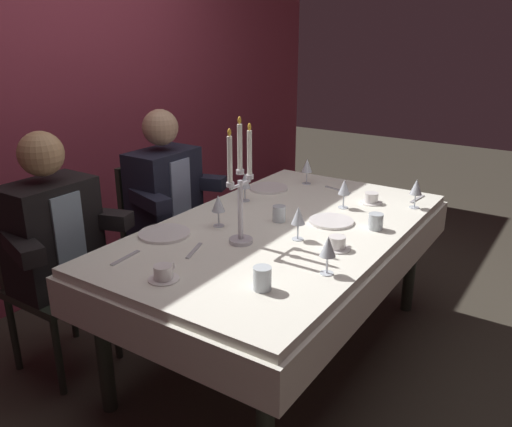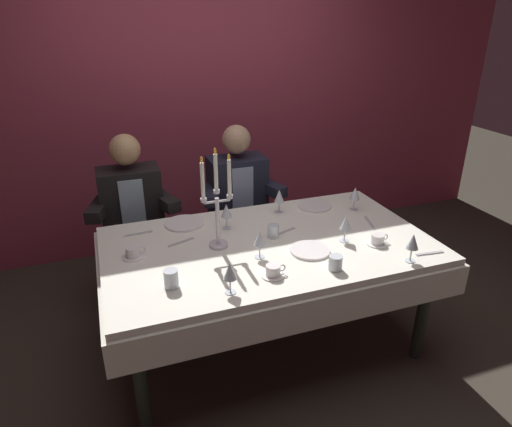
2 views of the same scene
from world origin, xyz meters
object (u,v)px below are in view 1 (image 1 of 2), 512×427
Objects in this scene: wine_glass_5 at (416,188)px; water_tumbler_1 at (279,214)px; dining_table at (282,247)px; coffee_cup_1 at (337,243)px; water_tumbler_2 at (376,221)px; seated_diner_0 at (52,234)px; wine_glass_3 at (344,188)px; dinner_plate_0 at (164,234)px; wine_glass_6 at (245,182)px; wine_glass_0 at (218,204)px; water_tumbler_0 at (262,278)px; coffee_cup_0 at (164,273)px; wine_glass_1 at (298,217)px; wine_glass_4 at (307,166)px; coffee_cup_2 at (371,198)px; dinner_plate_2 at (331,221)px; candelabra at (240,193)px; seated_diner_1 at (164,193)px; wine_glass_2 at (328,248)px; dinner_plate_1 at (268,188)px.

wine_glass_5 is 2.00× the size of water_tumbler_1.
dining_table is 0.40m from coffee_cup_1.
water_tumbler_2 is 0.06× the size of seated_diner_0.
seated_diner_0 reaches higher than wine_glass_3.
wine_glass_3 is (0.84, -0.55, 0.11)m from dinner_plate_0.
coffee_cup_1 reaches higher than dining_table.
water_tumbler_2 is at bearing -69.78° from water_tumbler_1.
water_tumbler_1 reaches higher than dining_table.
wine_glass_0 is at bearing -163.65° from wine_glass_6.
water_tumbler_0 reaches higher than coffee_cup_0.
wine_glass_1 is 0.63m from wine_glass_6.
wine_glass_6 reaches higher than water_tumbler_2.
wine_glass_0 and wine_glass_4 have the same top height.
coffee_cup_2 is at bearing -32.83° from dinner_plate_0.
dinner_plate_2 is 0.55m from wine_glass_5.
dinner_plate_2 is at bearing -26.59° from candelabra.
candelabra is 1.07m from wine_glass_5.
wine_glass_6 reaches higher than water_tumbler_1.
water_tumbler_0 is at bearing -121.22° from seated_diner_1.
wine_glass_4 is 1.24× the size of coffee_cup_2.
wine_glass_1 is 1.00× the size of wine_glass_4.
water_tumbler_1 reaches higher than water_tumbler_2.
water_tumbler_0 is 1.36m from seated_diner_1.
coffee_cup_2 is at bearing 24.51° from water_tumbler_2.
wine_glass_2 is 1.77× the size of water_tumbler_0.
water_tumbler_2 is at bearing -127.97° from wine_glass_3.
wine_glass_2 is at bearing -86.32° from dinner_plate_0.
dinner_plate_2 is 0.81m from water_tumbler_0.
wine_glass_6 is at bearing 111.19° from wine_glass_3.
candelabra reaches higher than water_tumbler_2.
wine_glass_0 is 1.00× the size of wine_glass_5.
coffee_cup_0 is at bearing 177.07° from water_tumbler_1.
water_tumbler_1 is 0.43m from coffee_cup_1.
dinner_plate_1 is (0.78, 0.34, -0.23)m from candelabra.
dinner_plate_1 is at bearing 50.92° from coffee_cup_1.
wine_glass_3 is at bearing 20.03° from wine_glass_2.
seated_diner_0 reaches higher than water_tumbler_2.
dinner_plate_0 is at bearing 109.31° from candelabra.
dinner_plate_1 is (0.49, 0.39, 0.13)m from dining_table.
dinner_plate_2 is 2.46× the size of water_tumbler_0.
seated_diner_1 is at bearing 95.76° from water_tumbler_2.
wine_glass_3 is 0.43m from water_tumbler_1.
seated_diner_0 is at bearing 94.06° from water_tumbler_0.
wine_glass_5 is at bearing -22.73° from wine_glass_1.
seated_diner_1 is at bearing 58.78° from water_tumbler_0.
dinner_plate_0 is at bearing 147.17° from coffee_cup_2.
wine_glass_1 is 1.00× the size of wine_glass_2.
dinner_plate_0 is at bearing 171.96° from wine_glass_4.
seated_diner_1 is (-0.34, 1.02, -0.12)m from wine_glass_3.
dinner_plate_1 is 1.45× the size of wine_glass_2.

